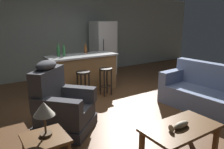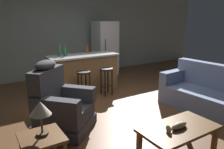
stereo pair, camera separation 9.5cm
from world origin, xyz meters
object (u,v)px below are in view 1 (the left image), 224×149
(end_table, at_px, (46,145))
(table_lamp, at_px, (44,110))
(couch, at_px, (209,94))
(kitchen_island, at_px, (82,73))
(bottle_tall_green, at_px, (64,51))
(bottle_wine_dark, at_px, (86,49))
(bar_stool_left, at_px, (83,80))
(fish_figurine, at_px, (180,125))
(recliner_near_lamp, at_px, (61,106))
(coffee_table, at_px, (181,130))
(bar_stool_right, at_px, (106,76))
(bottle_short_amber, at_px, (58,51))
(refrigerator, at_px, (103,48))

(end_table, distance_m, table_lamp, 0.41)
(couch, relative_size, kitchen_island, 1.09)
(table_lamp, bearing_deg, bottle_tall_green, 64.47)
(table_lamp, relative_size, kitchen_island, 0.23)
(table_lamp, height_order, bottle_wine_dark, bottle_wine_dark)
(kitchen_island, relative_size, bottle_wine_dark, 7.18)
(kitchen_island, relative_size, bar_stool_left, 2.65)
(fish_figurine, bearing_deg, bottle_wine_dark, 83.64)
(fish_figurine, bearing_deg, recliner_near_lamp, 123.62)
(recliner_near_lamp, height_order, bottle_tall_green, bottle_tall_green)
(bottle_tall_green, relative_size, bottle_wine_dark, 1.25)
(table_lamp, xyz_separation_m, bottle_tall_green, (1.35, 2.82, 0.20))
(coffee_table, bearing_deg, bar_stool_left, 94.00)
(fish_figurine, distance_m, recliner_near_lamp, 1.92)
(coffee_table, height_order, table_lamp, table_lamp)
(coffee_table, distance_m, bar_stool_right, 2.69)
(fish_figurine, height_order, bar_stool_left, bar_stool_left)
(kitchen_island, xyz_separation_m, bottle_short_amber, (-0.56, 0.15, 0.59))
(couch, height_order, table_lamp, table_lamp)
(table_lamp, relative_size, bottle_wine_dark, 1.63)
(table_lamp, xyz_separation_m, bottle_wine_dark, (2.02, 2.99, 0.18))
(bar_stool_right, relative_size, refrigerator, 0.39)
(coffee_table, bearing_deg, couch, 22.05)
(recliner_near_lamp, height_order, bar_stool_left, recliner_near_lamp)
(bar_stool_right, xyz_separation_m, bottle_wine_dark, (-0.09, 0.88, 0.57))
(bottle_short_amber, height_order, bottle_wine_dark, bottle_short_amber)
(fish_figurine, distance_m, end_table, 1.73)
(recliner_near_lamp, relative_size, bottle_short_amber, 3.77)
(end_table, bearing_deg, kitchen_island, 56.83)
(end_table, relative_size, bar_stool_right, 0.82)
(fish_figurine, bearing_deg, bottle_tall_green, 94.76)
(bar_stool_left, distance_m, bottle_short_amber, 1.02)
(bar_stool_right, xyz_separation_m, bottle_short_amber, (-0.88, 0.78, 0.60))
(kitchen_island, distance_m, bar_stool_left, 0.69)
(kitchen_island, relative_size, bottle_short_amber, 5.65)
(recliner_near_lamp, xyz_separation_m, table_lamp, (-0.56, -1.03, 0.45))
(bar_stool_left, bearing_deg, coffee_table, -86.00)
(couch, distance_m, bar_stool_right, 2.35)
(end_table, distance_m, bar_stool_left, 2.63)
(end_table, bearing_deg, bar_stool_left, 54.56)
(fish_figurine, bearing_deg, table_lamp, 160.76)
(fish_figurine, relative_size, bar_stool_right, 0.50)
(couch, xyz_separation_m, table_lamp, (-3.41, -0.15, 0.53))
(fish_figurine, relative_size, bottle_wine_dark, 1.36)
(recliner_near_lamp, bearing_deg, bottle_tall_green, 113.80)
(fish_figurine, relative_size, bottle_short_amber, 1.07)
(fish_figurine, height_order, bottle_wine_dark, bottle_wine_dark)
(coffee_table, xyz_separation_m, bar_stool_left, (-0.19, 2.66, 0.11))
(bar_stool_right, relative_size, bottle_wine_dark, 2.71)
(kitchen_island, bearing_deg, bottle_short_amber, 165.02)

